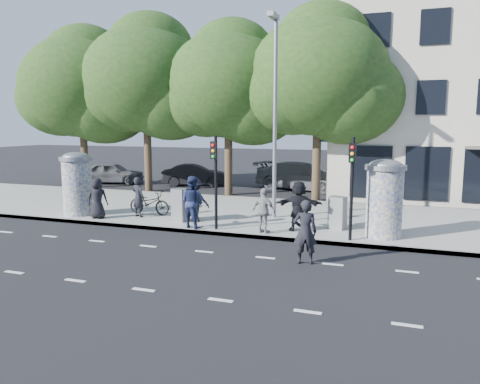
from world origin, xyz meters
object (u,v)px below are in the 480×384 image
at_px(ped_e, 264,211).
at_px(ad_column_left, 77,182).
at_px(bicycle, 149,203).
at_px(traffic_pole_far, 352,178).
at_px(ped_c, 192,202).
at_px(street_lamp, 275,103).
at_px(ped_d, 196,200).
at_px(car_right, 301,176).
at_px(ped_f, 299,206).
at_px(car_left, 112,173).
at_px(ad_column_right, 384,197).
at_px(car_mid, 195,175).
at_px(cabinet_right, 337,213).
at_px(ped_b, 138,197).
at_px(man_road, 305,232).
at_px(traffic_pole_near, 215,173).
at_px(ped_a, 97,198).
at_px(cabinet_left, 180,205).

bearing_deg(ped_e, ad_column_left, 14.86).
bearing_deg(bicycle, traffic_pole_far, -98.68).
bearing_deg(ped_c, street_lamp, -111.86).
bearing_deg(ped_d, car_right, -104.95).
distance_m(traffic_pole_far, ped_f, 2.38).
relative_size(ped_d, car_left, 0.41).
height_order(ad_column_left, ped_c, ad_column_left).
relative_size(ped_c, bicycle, 1.01).
relative_size(ad_column_right, car_mid, 0.64).
bearing_deg(cabinet_right, ad_column_left, -158.20).
height_order(ad_column_right, ped_b, ad_column_right).
height_order(ped_d, man_road, man_road).
bearing_deg(ped_b, car_left, -32.43).
xyz_separation_m(traffic_pole_near, ped_e, (1.82, 0.06, -1.28)).
height_order(ped_b, ped_c, ped_c).
bearing_deg(ad_column_right, traffic_pole_near, -171.11).
relative_size(traffic_pole_near, ped_a, 2.05).
relative_size(street_lamp, man_road, 4.31).
height_order(ped_c, bicycle, ped_c).
height_order(ad_column_left, ped_b, ad_column_left).
bearing_deg(car_left, ped_e, -145.85).
height_order(street_lamp, ped_e, street_lamp).
bearing_deg(street_lamp, traffic_pole_near, -116.23).
bearing_deg(ped_f, ped_a, -8.31).
bearing_deg(car_left, traffic_pole_near, -149.95).
distance_m(ped_b, ped_d, 2.62).
xyz_separation_m(ped_c, bicycle, (-2.79, 1.64, -0.46)).
height_order(ped_b, ped_f, ped_f).
bearing_deg(bicycle, ped_c, -117.84).
xyz_separation_m(cabinet_right, car_mid, (-10.57, 10.39, -0.06)).
distance_m(traffic_pole_near, man_road, 4.77).
bearing_deg(ad_column_left, ped_e, -4.42).
relative_size(ped_b, ped_f, 0.91).
bearing_deg(ped_e, cabinet_right, -127.81).
bearing_deg(ped_e, cabinet_left, 5.71).
relative_size(ped_c, cabinet_right, 1.61).
height_order(traffic_pole_far, ped_e, traffic_pole_far).
xyz_separation_m(ped_b, ped_d, (2.62, -0.03, 0.02)).
distance_m(ped_d, cabinet_right, 5.49).
xyz_separation_m(street_lamp, car_mid, (-7.81, 9.12, -4.11)).
distance_m(traffic_pole_far, man_road, 3.03).
xyz_separation_m(street_lamp, car_right, (-0.90, 9.56, -3.96)).
xyz_separation_m(traffic_pole_far, ped_d, (-6.10, 1.09, -1.23)).
height_order(street_lamp, cabinet_left, street_lamp).
bearing_deg(ped_f, car_mid, -62.02).
distance_m(ped_f, cabinet_left, 4.79).
relative_size(ped_c, car_right, 0.34).
relative_size(ped_c, ped_d, 1.14).
height_order(ped_e, car_mid, ped_e).
distance_m(ped_a, cabinet_left, 3.48).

